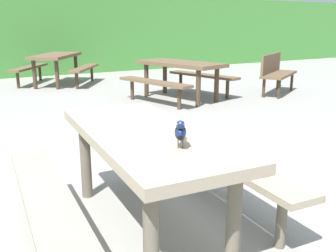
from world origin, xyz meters
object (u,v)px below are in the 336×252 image
Objects in this scene: picnic_table_foreground at (146,156)px; picnic_table_far_centre at (56,62)px; picnic_table_mid_right at (180,71)px; bird_grackle at (180,132)px; park_bench_side at (276,71)px.

picnic_table_far_centre is at bearing 81.09° from picnic_table_foreground.
bird_grackle is at bearing -121.30° from picnic_table_mid_right.
picnic_table_far_centre is (-1.65, 3.14, 0.00)m from picnic_table_mid_right.
picnic_table_far_centre is (1.14, 7.26, 0.00)m from picnic_table_foreground.
picnic_table_foreground is 7.19× the size of bird_grackle.
bird_grackle is 0.11× the size of picnic_table_far_centre.
picnic_table_foreground is 1.29× the size of park_bench_side.
picnic_table_mid_right is at bearing 167.88° from park_bench_side.
picnic_table_foreground and picnic_table_far_centre have the same top height.
park_bench_side is (4.89, 4.13, -0.35)m from bird_grackle.
bird_grackle is (0.01, -0.45, 0.29)m from picnic_table_foreground.
picnic_table_mid_right is (2.79, 4.13, 0.00)m from picnic_table_foreground.
bird_grackle is at bearing -88.90° from picnic_table_foreground.
picnic_table_foreground is 0.88× the size of picnic_table_mid_right.
picnic_table_mid_right is 1.47× the size of park_bench_side.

